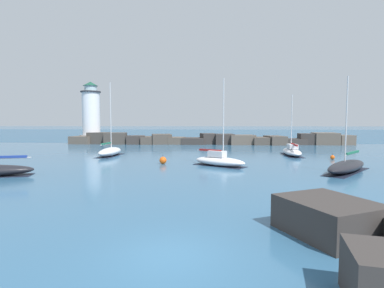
{
  "coord_description": "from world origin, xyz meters",
  "views": [
    {
      "loc": [
        1.39,
        -10.02,
        4.66
      ],
      "look_at": [
        -0.71,
        25.74,
        1.99
      ],
      "focal_mm": 28.0,
      "sensor_mm": 36.0,
      "label": 1
    }
  ],
  "objects_px": {
    "sailboat_moored_0": "(292,151)",
    "mooring_buoy_orange_near": "(332,157)",
    "sailboat_moored_3": "(347,166)",
    "mooring_buoy_far_side": "(163,160)",
    "sailboat_moored_4": "(219,160)",
    "lighthouse": "(91,117)",
    "sailboat_moored_2": "(110,151)"
  },
  "relations": [
    {
      "from": "sailboat_moored_0",
      "to": "mooring_buoy_orange_near",
      "type": "relative_size",
      "value": 11.52
    },
    {
      "from": "sailboat_moored_3",
      "to": "mooring_buoy_far_side",
      "type": "xyz_separation_m",
      "value": [
        -17.9,
        4.3,
        -0.15
      ]
    },
    {
      "from": "sailboat_moored_3",
      "to": "sailboat_moored_4",
      "type": "bearing_deg",
      "value": 164.74
    },
    {
      "from": "lighthouse",
      "to": "mooring_buoy_far_side",
      "type": "relative_size",
      "value": 13.28
    },
    {
      "from": "sailboat_moored_0",
      "to": "sailboat_moored_3",
      "type": "bearing_deg",
      "value": -84.46
    },
    {
      "from": "lighthouse",
      "to": "mooring_buoy_orange_near",
      "type": "relative_size",
      "value": 18.16
    },
    {
      "from": "sailboat_moored_3",
      "to": "mooring_buoy_orange_near",
      "type": "relative_size",
      "value": 11.99
    },
    {
      "from": "sailboat_moored_0",
      "to": "sailboat_moored_4",
      "type": "xyz_separation_m",
      "value": [
        -10.39,
        -10.51,
        0.01
      ]
    },
    {
      "from": "sailboat_moored_3",
      "to": "sailboat_moored_4",
      "type": "height_order",
      "value": "sailboat_moored_4"
    },
    {
      "from": "lighthouse",
      "to": "mooring_buoy_orange_near",
      "type": "bearing_deg",
      "value": -32.25
    },
    {
      "from": "mooring_buoy_orange_near",
      "to": "mooring_buoy_far_side",
      "type": "xyz_separation_m",
      "value": [
        -20.39,
        -5.17,
        0.13
      ]
    },
    {
      "from": "sailboat_moored_2",
      "to": "sailboat_moored_4",
      "type": "height_order",
      "value": "sailboat_moored_2"
    },
    {
      "from": "sailboat_moored_2",
      "to": "sailboat_moored_4",
      "type": "bearing_deg",
      "value": -29.89
    },
    {
      "from": "sailboat_moored_4",
      "to": "mooring_buoy_orange_near",
      "type": "relative_size",
      "value": 12.53
    },
    {
      "from": "sailboat_moored_0",
      "to": "mooring_buoy_far_side",
      "type": "distance_m",
      "value": 19.05
    },
    {
      "from": "sailboat_moored_0",
      "to": "lighthouse",
      "type": "bearing_deg",
      "value": 149.81
    },
    {
      "from": "sailboat_moored_0",
      "to": "sailboat_moored_2",
      "type": "height_order",
      "value": "sailboat_moored_2"
    },
    {
      "from": "sailboat_moored_0",
      "to": "mooring_buoy_far_side",
      "type": "xyz_separation_m",
      "value": [
        -16.57,
        -9.41,
        -0.18
      ]
    },
    {
      "from": "sailboat_moored_0",
      "to": "sailboat_moored_3",
      "type": "relative_size",
      "value": 0.96
    },
    {
      "from": "sailboat_moored_3",
      "to": "mooring_buoy_orange_near",
      "type": "xyz_separation_m",
      "value": [
        2.49,
        9.47,
        -0.28
      ]
    },
    {
      "from": "lighthouse",
      "to": "mooring_buoy_orange_near",
      "type": "height_order",
      "value": "lighthouse"
    },
    {
      "from": "mooring_buoy_far_side",
      "to": "sailboat_moored_2",
      "type": "bearing_deg",
      "value": 139.17
    },
    {
      "from": "lighthouse",
      "to": "sailboat_moored_4",
      "type": "bearing_deg",
      "value": -50.26
    },
    {
      "from": "lighthouse",
      "to": "sailboat_moored_0",
      "type": "distance_m",
      "value": 43.17
    },
    {
      "from": "sailboat_moored_0",
      "to": "sailboat_moored_3",
      "type": "height_order",
      "value": "sailboat_moored_3"
    },
    {
      "from": "sailboat_moored_0",
      "to": "sailboat_moored_2",
      "type": "xyz_separation_m",
      "value": [
        -25.02,
        -2.1,
        0.03
      ]
    },
    {
      "from": "sailboat_moored_2",
      "to": "sailboat_moored_0",
      "type": "bearing_deg",
      "value": 4.8
    },
    {
      "from": "sailboat_moored_0",
      "to": "mooring_buoy_orange_near",
      "type": "distance_m",
      "value": 5.72
    },
    {
      "from": "sailboat_moored_0",
      "to": "sailboat_moored_4",
      "type": "distance_m",
      "value": 14.78
    },
    {
      "from": "sailboat_moored_3",
      "to": "mooring_buoy_orange_near",
      "type": "height_order",
      "value": "sailboat_moored_3"
    },
    {
      "from": "sailboat_moored_2",
      "to": "sailboat_moored_3",
      "type": "relative_size",
      "value": 1.14
    },
    {
      "from": "sailboat_moored_4",
      "to": "sailboat_moored_0",
      "type": "bearing_deg",
      "value": 45.32
    }
  ]
}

